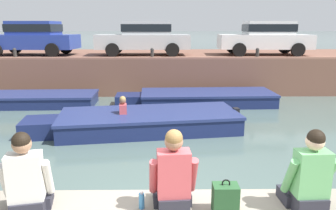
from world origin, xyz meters
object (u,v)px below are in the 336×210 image
Objects in this scene: car_leftmost_blue at (33,37)px; mooring_bollard_east at (257,53)px; car_centre_white at (266,37)px; mooring_bollard_mid at (152,53)px; boat_moored_west_navy at (31,100)px; person_seated_left at (27,183)px; boat_moored_central_navy at (201,98)px; bottle_drink at (142,201)px; person_seated_middle at (309,179)px; person_seated_right at (173,179)px; motorboat_passing at (141,121)px; backpack_on_ledge at (225,199)px; car_left_inner_silver at (144,37)px; mooring_bollard_west at (15,53)px.

car_leftmost_blue is 9.33× the size of mooring_bollard_east.
mooring_bollard_mid is (-5.21, -1.81, -0.61)m from car_centre_white.
car_centre_white reaches higher than boat_moored_west_navy.
car_leftmost_blue reaches higher than person_seated_left.
bottle_drink is at bearing -100.70° from boat_moored_central_navy.
bottle_drink is at bearing -88.70° from mooring_bollard_mid.
car_leftmost_blue is 4.30× the size of person_seated_left.
car_leftmost_blue is 14.40m from person_seated_middle.
person_seated_middle is at bearing -102.36° from mooring_bollard_east.
mooring_bollard_mid reaches higher than person_seated_right.
mooring_bollard_east is (4.36, 0.00, 0.00)m from mooring_bollard_mid.
motorboat_passing is (-2.03, -3.15, 0.02)m from boat_moored_central_navy.
person_seated_middle is at bearing -88.45° from boat_moored_central_navy.
mooring_bollard_east is 0.46× the size of person_seated_middle.
person_seated_left is 1.00× the size of person_seated_right.
person_seated_middle is at bearing -52.51° from boat_moored_west_navy.
mooring_bollard_east is 0.46× the size of person_seated_right.
person_seated_middle is at bearing -1.21° from bottle_drink.
motorboat_passing is at bearing 94.15° from bottle_drink.
car_leftmost_blue reaches higher than boat_moored_west_navy.
backpack_on_ledge is (1.16, -10.38, -0.79)m from mooring_bollard_mid.
boat_moored_central_navy is 8.74m from person_seated_middle.
person_seated_middle is (7.67, -12.13, -1.19)m from car_leftmost_blue.
person_seated_left is (-0.84, -5.58, 0.95)m from motorboat_passing.
motorboat_passing is at bearing -133.36° from mooring_bollard_east.
car_left_inner_silver is 1.96m from mooring_bollard_mid.
person_seated_right is at bearing 179.39° from person_seated_middle.
boat_moored_west_navy is 11.78× the size of mooring_bollard_mid.
backpack_on_ledge is at bearing -107.12° from mooring_bollard_east.
boat_moored_west_navy is at bearing -56.00° from mooring_bollard_west.
mooring_bollard_mid is 10.34m from person_seated_right.
car_left_inner_silver is 12.38m from backpack_on_ledge.
mooring_bollard_mid is at bearing -18.04° from car_leftmost_blue.
backpack_on_ledge is at bearing -94.59° from boat_moored_central_navy.
mooring_bollard_east is 10.99m from person_seated_right.
boat_moored_central_navy is at bearing 1.01° from boat_moored_west_navy.
backpack_on_ledge is (6.82, -10.38, -0.79)m from mooring_bollard_west.
car_centre_white is (5.38, 6.61, 2.14)m from motorboat_passing.
bottle_drink is (0.66, -12.10, -1.47)m from car_left_inner_silver.
mooring_bollard_east reaches higher than bottle_drink.
mooring_bollard_east reaches higher than person_seated_right.
person_seated_right is at bearing -59.38° from boat_moored_west_navy.
mooring_bollard_west is (-10.86, -1.81, -0.61)m from car_centre_white.
car_centre_white reaches higher than person_seated_left.
mooring_bollard_mid is 0.46× the size of person_seated_right.
car_leftmost_blue reaches higher than boat_moored_central_navy.
motorboat_passing is 6.29× the size of person_seated_right.
car_left_inner_silver reaches higher than person_seated_left.
boat_moored_west_navy is 5.05m from mooring_bollard_mid.
car_centre_white is at bearing 9.47° from mooring_bollard_west.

